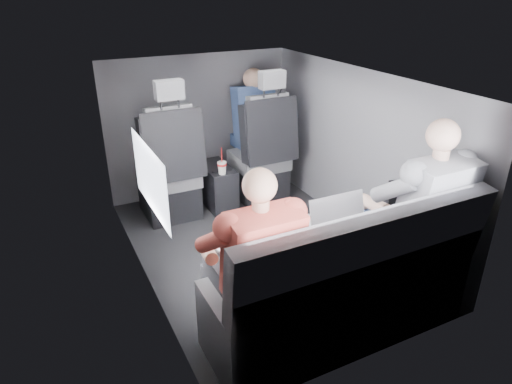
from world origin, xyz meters
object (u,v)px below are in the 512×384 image
front_seat_right (262,160)px  rear_bench (342,291)px  front_seat_left (170,176)px  passenger_rear_left (250,263)px  laptop_white (246,242)px  soda_cup (222,167)px  passenger_rear_right (415,212)px  laptop_silver (327,220)px  center_console (217,186)px  passenger_front_right (253,117)px  laptop_black (401,201)px

front_seat_right → rear_bench: (-0.45, -1.90, -0.09)m
front_seat_left → passenger_rear_left: (-0.10, -1.81, 0.21)m
front_seat_left → laptop_white: (-0.04, -1.64, 0.23)m
passenger_rear_left → soda_cup: bearing=72.3°
passenger_rear_left → passenger_rear_right: (1.14, -0.00, 0.03)m
laptop_silver → front_seat_left: bearing=106.9°
passenger_rear_left → passenger_rear_right: passenger_rear_right is taller
laptop_silver → soda_cup: bearing=92.7°
rear_bench → laptop_white: (-0.49, 0.26, 0.32)m
center_console → passenger_front_right: passenger_front_right is taller
front_seat_right → passenger_rear_right: passenger_rear_right is taller
front_seat_left → laptop_black: (1.10, -1.62, 0.23)m
laptop_silver → laptop_black: size_ratio=0.96×
front_seat_right → rear_bench: bearing=-103.3°
front_seat_right → laptop_silver: bearing=-103.8°
front_seat_right → soda_cup: front_seat_right is taller
rear_bench → soda_cup: 1.76m
front_seat_left → passenger_front_right: size_ratio=1.61×
soda_cup → front_seat_right: bearing=17.8°
center_console → passenger_rear_right: passenger_rear_right is taller
front_seat_left → passenger_rear_left: front_seat_left is taller
front_seat_left → soda_cup: (0.43, -0.15, 0.06)m
laptop_black → laptop_silver: bearing=-178.7°
passenger_front_right → soda_cup: bearing=-141.4°
passenger_rear_right → soda_cup: bearing=110.4°
laptop_white → soda_cup: bearing=72.5°
passenger_rear_right → passenger_front_right: bearing=92.9°
center_console → front_seat_right: bearing=-5.1°
laptop_black → passenger_front_right: bearing=94.9°
laptop_black → passenger_rear_right: bearing=-106.7°
passenger_rear_left → front_seat_left: bearing=86.9°
front_seat_left → passenger_rear_left: bearing=-93.1°
soda_cup → laptop_silver: bearing=-87.3°
passenger_front_right → laptop_white: bearing=-117.4°
laptop_silver → passenger_rear_left: (-0.60, -0.17, -0.02)m
laptop_white → passenger_front_right: 2.14m
front_seat_right → laptop_white: (-0.94, -1.64, 0.23)m
rear_bench → passenger_rear_left: passenger_rear_left is taller
rear_bench → laptop_black: 0.78m
front_seat_left → laptop_black: size_ratio=3.29×
rear_bench → laptop_black: bearing=23.1°
front_seat_right → soda_cup: (-0.47, -0.15, 0.06)m
laptop_white → laptop_silver: (0.54, 0.00, 0.01)m
passenger_rear_left → laptop_silver: bearing=15.7°
rear_bench → front_seat_left: bearing=103.3°
laptop_white → center_console: bearing=73.7°
rear_bench → passenger_rear_left: size_ratio=1.36×
front_seat_right → center_console: (-0.45, 0.04, -0.20)m
front_seat_right → passenger_rear_left: size_ratio=1.07×
rear_bench → laptop_white: bearing=151.8°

